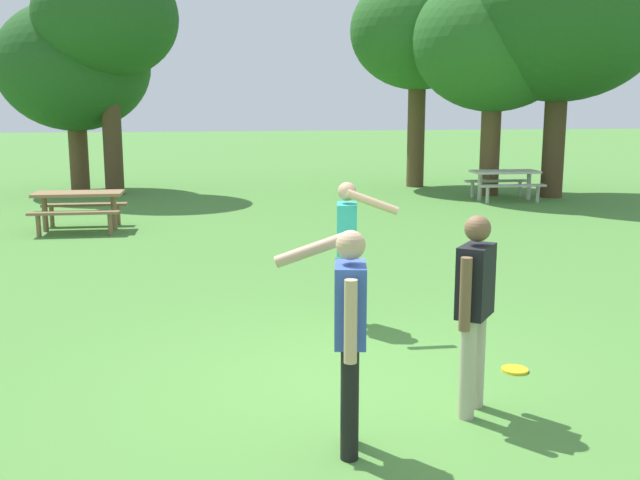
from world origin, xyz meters
TOP-DOWN VIEW (x-y plane):
  - ground_plane at (0.00, 0.00)m, footprint 120.00×120.00m
  - person_thrower at (-0.21, -1.22)m, footprint 0.65×0.71m
  - person_catcher at (0.44, 1.84)m, footprint 0.65×0.71m
  - person_bystander at (0.93, -0.73)m, footprint 0.41×0.50m
  - frisbee at (1.69, 0.08)m, footprint 0.25×0.25m
  - picnic_table_near at (-3.50, 8.90)m, footprint 1.75×1.48m
  - picnic_table_far at (6.75, 11.85)m, footprint 1.76×1.50m
  - tree_tall_left at (-4.45, 15.78)m, footprint 4.23×4.23m
  - tree_broad_center at (-3.39, 14.78)m, footprint 3.81×3.81m
  - tree_far_right at (5.40, 15.32)m, footprint 4.01×4.01m
  - tree_slender_mid at (6.79, 12.99)m, footprint 4.38×4.38m
  - tree_back_left at (8.25, 12.22)m, footprint 5.42×5.42m

SIDE VIEW (x-z plane):
  - ground_plane at x=0.00m, z-range 0.00..0.00m
  - frisbee at x=1.69m, z-range 0.00..0.03m
  - picnic_table_near at x=-3.50m, z-range 0.18..0.95m
  - picnic_table_far at x=6.75m, z-range 0.18..0.95m
  - person_bystander at x=0.93m, z-range 0.12..1.76m
  - person_thrower at x=-0.21m, z-range 0.14..1.78m
  - person_catcher at x=0.44m, z-range 0.14..1.78m
  - tree_tall_left at x=-4.45m, z-range 0.83..6.15m
  - tree_slender_mid at x=6.79m, z-range 1.10..7.08m
  - tree_far_right at x=5.40m, z-range 1.39..7.68m
  - tree_broad_center at x=-3.39m, z-range 1.50..7.85m
  - tree_back_left at x=8.25m, z-range 1.24..8.37m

